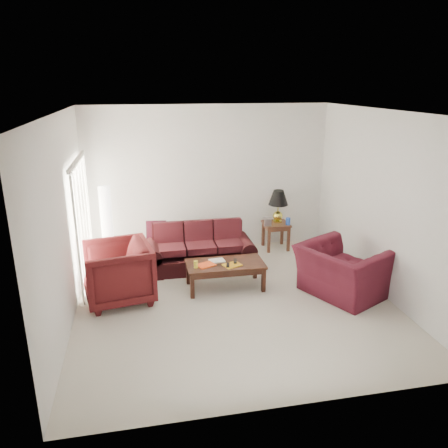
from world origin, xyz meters
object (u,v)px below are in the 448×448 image
sofa (200,248)px  end_table (276,236)px  armchair_left (118,273)px  coffee_table (225,275)px  armchair_right (342,271)px  floor_lamp (107,225)px

sofa → end_table: bearing=19.5°
armchair_left → coffee_table: (1.79, 0.10, -0.25)m
end_table → coffee_table: 2.18m
armchair_right → coffee_table: bearing=44.6°
sofa → armchair_left: 1.80m
floor_lamp → armchair_right: (3.87, -2.13, -0.36)m
armchair_right → sofa: bearing=27.6°
floor_lamp → armchair_left: bearing=-81.9°
armchair_left → armchair_right: size_ratio=0.82×
end_table → armchair_left: size_ratio=0.53×
sofa → end_table: (1.74, 0.73, -0.13)m
floor_lamp → coffee_table: bearing=-36.8°
sofa → armchair_left: bearing=-148.8°
coffee_table → armchair_right: bearing=-14.4°
armchair_right → floor_lamp: bearing=34.3°
sofa → armchair_right: size_ratio=1.58×
sofa → floor_lamp: (-1.72, 0.59, 0.36)m
armchair_left → coffee_table: size_ratio=0.81×
armchair_left → sofa: bearing=114.5°
end_table → coffee_table: end_table is taller
armchair_left → armchair_right: armchair_left is taller
floor_lamp → end_table: bearing=2.2°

